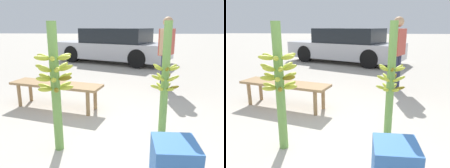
{
  "view_description": "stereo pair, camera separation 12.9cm",
  "coord_description": "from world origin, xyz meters",
  "views": [
    {
      "loc": [
        0.09,
        -2.04,
        1.34
      ],
      "look_at": [
        -0.08,
        0.71,
        0.61
      ],
      "focal_mm": 35.0,
      "sensor_mm": 36.0,
      "label": 1
    },
    {
      "loc": [
        0.22,
        -2.03,
        1.34
      ],
      "look_at": [
        -0.08,
        0.71,
        0.61
      ],
      "focal_mm": 35.0,
      "sensor_mm": 36.0,
      "label": 2
    }
  ],
  "objects": [
    {
      "name": "ground_plane",
      "position": [
        0.0,
        0.0,
        0.0
      ],
      "size": [
        80.0,
        80.0,
        0.0
      ],
      "primitive_type": "plane",
      "color": "#B2AA9E"
    },
    {
      "name": "banana_stalk_left",
      "position": [
        -0.64,
        0.13,
        0.77
      ],
      "size": [
        0.41,
        0.41,
        1.4
      ],
      "color": "#6B9E47",
      "rests_on": "ground_plane"
    },
    {
      "name": "banana_stalk_center",
      "position": [
        0.57,
        0.53,
        0.71
      ],
      "size": [
        0.35,
        0.34,
        1.41
      ],
      "color": "#6B9E47",
      "rests_on": "ground_plane"
    },
    {
      "name": "vendor_person",
      "position": [
        0.96,
        2.65,
        0.9
      ],
      "size": [
        0.42,
        0.64,
        1.54
      ],
      "rotation": [
        0.0,
        0.0,
        -2.08
      ],
      "color": "#2D334C",
      "rests_on": "ground_plane"
    },
    {
      "name": "market_bench",
      "position": [
        -1.05,
        1.4,
        0.37
      ],
      "size": [
        1.62,
        0.8,
        0.43
      ],
      "rotation": [
        0.0,
        0.0,
        -0.26
      ],
      "color": "#99754C",
      "rests_on": "ground_plane"
    },
    {
      "name": "parked_car",
      "position": [
        -0.36,
        6.35,
        0.62
      ],
      "size": [
        4.62,
        3.33,
        1.27
      ],
      "rotation": [
        0.0,
        0.0,
        1.15
      ],
      "color": "#B7B7BC",
      "rests_on": "ground_plane"
    },
    {
      "name": "produce_crate",
      "position": [
        0.53,
        -0.33,
        0.19
      ],
      "size": [
        0.38,
        0.38,
        0.38
      ],
      "color": "#386BB2",
      "rests_on": "ground_plane"
    }
  ]
}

